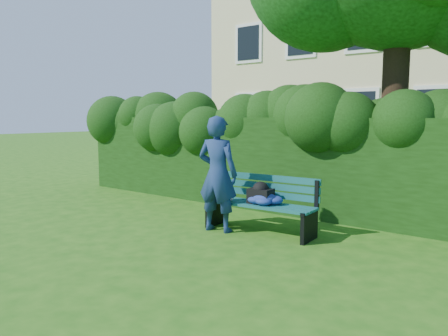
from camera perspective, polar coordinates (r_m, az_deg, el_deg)
The scene contains 5 objects.
ground at distance 7.14m, azimuth -2.99°, elevation -8.05°, with size 80.00×80.00×0.00m, color #225A12.
apartment_building at distance 20.16m, azimuth 25.39°, elevation 18.14°, with size 16.00×8.08×12.00m.
hedge at distance 8.73m, azimuth 6.46°, elevation 0.66°, with size 10.00×1.00×1.80m.
park_bench at distance 6.89m, azimuth 4.97°, elevation -4.36°, with size 1.82×0.66×0.89m.
man_reading at distance 6.89m, azimuth -0.84°, elevation -0.80°, with size 0.67×0.44×1.83m, color navy.
Camera 1 is at (4.52, -5.21, 1.84)m, focal length 35.00 mm.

